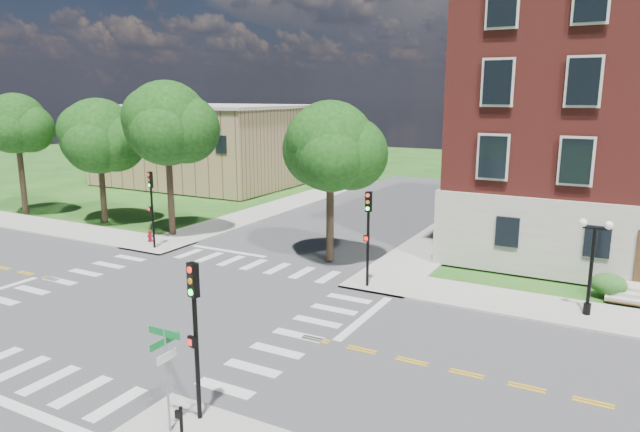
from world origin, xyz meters
The scene contains 19 objects.
ground centered at (0.00, 0.00, 0.00)m, with size 160.00×160.00×0.00m, color #1B4F16.
road_ew centered at (0.00, 0.00, 0.01)m, with size 90.00×12.00×0.01m, color #3D3D3F.
road_ns centered at (0.00, 0.00, 0.01)m, with size 12.00×90.00×0.01m, color #3D3D3F.
sidewalk_ne centered at (15.38, 15.38, 0.06)m, with size 34.00×34.00×0.12m.
sidewalk_nw centered at (-15.38, 15.38, 0.06)m, with size 34.00×34.00×0.12m.
crosswalk_east centered at (7.20, 0.00, 0.00)m, with size 2.20×10.20×0.02m, color silver, non-canonical shape.
stop_bar_east centered at (8.80, 3.00, 0.00)m, with size 0.40×5.50×0.00m, color silver.
secondary_building centered at (-22.00, 30.00, 4.28)m, with size 20.40×15.40×8.30m.
tree_a centered at (-23.95, 9.77, 7.28)m, with size 4.66×4.66×9.53m.
tree_b centered at (-16.06, 10.78, 6.52)m, with size 5.51×5.51×9.17m.
tree_c centered at (-8.81, 10.19, 7.63)m, with size 5.61×5.61×10.34m.
tree_d centered at (3.59, 9.76, 6.68)m, with size 5.07×5.07×9.12m.
traffic_signal_se centered at (7.74, -6.71, 3.19)m, with size 0.37×0.43×4.80m.
traffic_signal_ne centered at (7.31, 6.62, 3.19)m, with size 0.36×0.41×4.80m.
traffic_signal_nw centered at (-7.35, 6.95, 3.19)m, with size 0.38×0.46×4.80m.
twin_lamp_west centered at (17.29, 7.71, 2.52)m, with size 1.36×0.36×4.23m.
street_sign_pole centered at (7.45, -7.63, 2.31)m, with size 1.10×1.10×3.10m.
push_button_post centered at (8.27, -8.06, 0.80)m, with size 0.14×0.21×1.20m.
fire_hydrant centered at (-8.66, 7.94, 0.46)m, with size 0.35×0.35×0.75m.
Camera 1 is at (18.15, -18.47, 9.54)m, focal length 32.00 mm.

